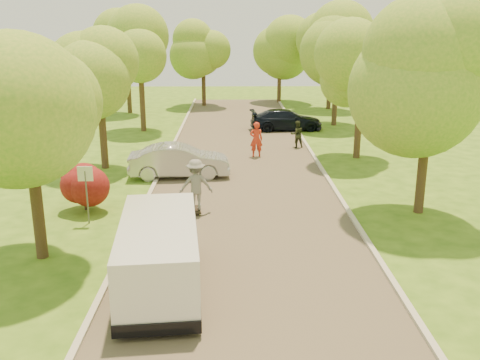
{
  "coord_description": "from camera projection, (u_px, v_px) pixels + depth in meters",
  "views": [
    {
      "loc": [
        -0.51,
        -14.64,
        7.05
      ],
      "look_at": [
        -0.19,
        5.16,
        1.3
      ],
      "focal_mm": 40.0,
      "sensor_mm": 36.0,
      "label": 1
    }
  ],
  "objects": [
    {
      "name": "curb_right",
      "position": [
        334.0,
        189.0,
        23.76
      ],
      "size": [
        0.18,
        60.0,
        0.12
      ],
      "primitive_type": "cube",
      "color": "#B2AD9E",
      "rests_on": "ground"
    },
    {
      "name": "street_sign",
      "position": [
        86.0,
        183.0,
        19.35
      ],
      "size": [
        0.55,
        0.06,
        2.17
      ],
      "color": "#59595E",
      "rests_on": "ground"
    },
    {
      "name": "tree_bg_c",
      "position": [
        205.0,
        49.0,
        47.24
      ],
      "size": [
        4.92,
        4.8,
        7.33
      ],
      "color": "#382619",
      "rests_on": "ground"
    },
    {
      "name": "tree_bg_d",
      "position": [
        282.0,
        45.0,
        49.19
      ],
      "size": [
        5.12,
        5.0,
        7.72
      ],
      "color": "#382619",
      "rests_on": "ground"
    },
    {
      "name": "dark_sedan",
      "position": [
        286.0,
        120.0,
        37.15
      ],
      "size": [
        5.11,
        2.37,
        1.45
      ],
      "primitive_type": "imported",
      "rotation": [
        0.0,
        0.0,
        1.64
      ],
      "color": "black",
      "rests_on": "ground"
    },
    {
      "name": "silver_sedan",
      "position": [
        179.0,
        161.0,
        25.61
      ],
      "size": [
        4.91,
        2.02,
        1.58
      ],
      "primitive_type": "imported",
      "rotation": [
        0.0,
        0.0,
        1.64
      ],
      "color": "#A7A8AC",
      "rests_on": "ground"
    },
    {
      "name": "skateboarder",
      "position": [
        196.0,
        185.0,
        20.6
      ],
      "size": [
        1.4,
        0.93,
        2.01
      ],
      "primitive_type": "imported",
      "rotation": [
        0.0,
        0.0,
        3.29
      ],
      "color": "slate",
      "rests_on": "longboard"
    },
    {
      "name": "tree_r_mida",
      "position": [
        438.0,
        69.0,
        19.4
      ],
      "size": [
        5.13,
        5.0,
        7.95
      ],
      "color": "#382619",
      "rests_on": "ground"
    },
    {
      "name": "red_shrub",
      "position": [
        84.0,
        183.0,
        20.91
      ],
      "size": [
        1.7,
        1.7,
        1.95
      ],
      "color": "#382619",
      "rests_on": "ground"
    },
    {
      "name": "tree_l_midb",
      "position": [
        103.0,
        77.0,
        26.17
      ],
      "size": [
        4.3,
        4.2,
        6.62
      ],
      "color": "#382619",
      "rests_on": "ground"
    },
    {
      "name": "tree_bg_b",
      "position": [
        334.0,
        44.0,
        45.34
      ],
      "size": [
        5.12,
        5.0,
        7.95
      ],
      "color": "#382619",
      "rests_on": "ground"
    },
    {
      "name": "tree_l_far",
      "position": [
        143.0,
        50.0,
        35.54
      ],
      "size": [
        4.92,
        4.8,
        7.79
      ],
      "color": "#382619",
      "rests_on": "ground"
    },
    {
      "name": "person_striped",
      "position": [
        256.0,
        139.0,
        29.5
      ],
      "size": [
        0.73,
        0.5,
        1.96
      ],
      "primitive_type": "imported",
      "rotation": [
        0.0,
        0.0,
        3.18
      ],
      "color": "red",
      "rests_on": "ground"
    },
    {
      "name": "ground",
      "position": [
        249.0,
        269.0,
        16.03
      ],
      "size": [
        100.0,
        100.0,
        0.0
      ],
      "primitive_type": "plane",
      "color": "#356016",
      "rests_on": "ground"
    },
    {
      "name": "curb_left",
      "position": [
        152.0,
        189.0,
        23.64
      ],
      "size": [
        0.18,
        60.0,
        0.12
      ],
      "primitive_type": "cube",
      "color": "#B2AD9E",
      "rests_on": "ground"
    },
    {
      "name": "tree_l_mida",
      "position": [
        32.0,
        93.0,
        15.45
      ],
      "size": [
        4.71,
        4.6,
        7.39
      ],
      "color": "#382619",
      "rests_on": "ground"
    },
    {
      "name": "tree_bg_a",
      "position": [
        129.0,
        47.0,
        43.22
      ],
      "size": [
        5.12,
        5.0,
        7.72
      ],
      "color": "#382619",
      "rests_on": "ground"
    },
    {
      "name": "tree_r_midb",
      "position": [
        365.0,
        68.0,
        28.22
      ],
      "size": [
        4.51,
        4.4,
        7.01
      ],
      "color": "#382619",
      "rests_on": "ground"
    },
    {
      "name": "tree_r_far",
      "position": [
        341.0,
        43.0,
        37.57
      ],
      "size": [
        5.33,
        5.2,
        8.34
      ],
      "color": "#382619",
      "rests_on": "ground"
    },
    {
      "name": "longboard",
      "position": [
        196.0,
        210.0,
        20.88
      ],
      "size": [
        0.44,
        1.06,
        0.12
      ],
      "rotation": [
        0.0,
        0.0,
        3.29
      ],
      "color": "black",
      "rests_on": "ground"
    },
    {
      "name": "person_olive",
      "position": [
        297.0,
        134.0,
        31.74
      ],
      "size": [
        0.92,
        0.79,
        1.63
      ],
      "primitive_type": "imported",
      "rotation": [
        0.0,
        0.0,
        3.39
      ],
      "color": "#272D1B",
      "rests_on": "ground"
    },
    {
      "name": "road",
      "position": [
        243.0,
        190.0,
        23.72
      ],
      "size": [
        8.0,
        60.0,
        0.01
      ],
      "primitive_type": "cube",
      "color": "#4C4438",
      "rests_on": "ground"
    },
    {
      "name": "minivan",
      "position": [
        159.0,
        254.0,
        14.6
      ],
      "size": [
        2.57,
        5.44,
        1.96
      ],
      "rotation": [
        0.0,
        0.0,
        0.1
      ],
      "color": "white",
      "rests_on": "ground"
    }
  ]
}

